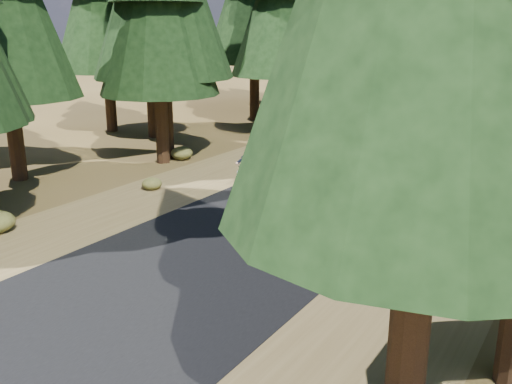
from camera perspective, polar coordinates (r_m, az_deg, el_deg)
ground at (r=13.87m, az=-3.32°, el=-5.86°), size 120.00×120.00×0.00m
road at (r=17.93m, az=5.97°, el=-0.66°), size 6.00×100.00×0.01m
shoulder_l at (r=20.29m, az=-5.74°, el=1.38°), size 3.20×100.00×0.01m
shoulder_r at (r=16.55m, az=20.39°, el=-3.14°), size 3.20×100.00×0.01m
understory_shrubs at (r=19.68m, az=14.55°, el=1.25°), size 16.35×31.28×0.67m
rider_lead at (r=13.92m, az=0.63°, el=-3.49°), size 1.06×1.78×1.52m
rider_follow at (r=18.78m, az=-0.81°, el=1.82°), size 0.58×1.71×1.51m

